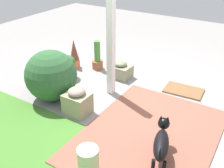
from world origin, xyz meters
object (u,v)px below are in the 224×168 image
at_px(terracotta_pot_broad, 66,65).
at_px(terracotta_pot_tall, 97,59).
at_px(round_shrub, 51,76).
at_px(terracotta_pot_spiky, 74,55).
at_px(ceramic_urn, 88,163).
at_px(stone_planter_nearest, 120,70).
at_px(stone_planter_far, 77,102).
at_px(doormat, 184,91).
at_px(dog, 162,142).
at_px(porch_pillar, 111,41).

distance_m(terracotta_pot_broad, terracotta_pot_tall, 0.76).
height_order(round_shrub, terracotta_pot_spiky, round_shrub).
relative_size(terracotta_pot_tall, ceramic_urn, 1.52).
relative_size(terracotta_pot_broad, terracotta_pot_spiky, 0.75).
height_order(stone_planter_nearest, stone_planter_far, stone_planter_far).
bearing_deg(stone_planter_far, round_shrub, -12.09).
relative_size(round_shrub, terracotta_pot_spiky, 1.41).
relative_size(round_shrub, ceramic_urn, 2.15).
distance_m(stone_planter_nearest, round_shrub, 1.50).
xyz_separation_m(stone_planter_nearest, doormat, (-1.31, -0.13, -0.15)).
bearing_deg(terracotta_pot_broad, terracotta_pot_tall, -113.41).
distance_m(stone_planter_far, ceramic_urn, 1.34).
xyz_separation_m(stone_planter_far, round_shrub, (0.67, -0.14, 0.23)).
relative_size(stone_planter_far, terracotta_pot_broad, 0.98).
distance_m(dog, ceramic_urn, 0.95).
distance_m(round_shrub, ceramic_urn, 1.96).
distance_m(porch_pillar, terracotta_pot_broad, 1.33).
height_order(terracotta_pot_spiky, doormat, terracotta_pot_spiky).
xyz_separation_m(round_shrub, dog, (-2.21, 0.39, -0.17)).
distance_m(stone_planter_nearest, stone_planter_far, 1.49).
bearing_deg(terracotta_pot_broad, stone_planter_far, 138.36).
distance_m(terracotta_pot_broad, doormat, 2.38).
xyz_separation_m(round_shrub, terracotta_pot_spiky, (0.50, -1.23, -0.15)).
bearing_deg(stone_planter_far, terracotta_pot_tall, -66.13).
bearing_deg(stone_planter_nearest, porch_pillar, 104.75).
bearing_deg(doormat, ceramic_urn, 83.06).
relative_size(stone_planter_nearest, round_shrub, 0.50).
relative_size(porch_pillar, terracotta_pot_broad, 4.23).
distance_m(porch_pillar, ceramic_urn, 2.16).
height_order(round_shrub, ceramic_urn, round_shrub).
relative_size(terracotta_pot_broad, ceramic_urn, 1.15).
bearing_deg(stone_planter_nearest, terracotta_pot_spiky, 5.84).
xyz_separation_m(stone_planter_nearest, round_shrub, (0.61, 1.34, 0.29)).
xyz_separation_m(stone_planter_nearest, stone_planter_far, (-0.06, 1.49, 0.06)).
height_order(porch_pillar, stone_planter_nearest, porch_pillar).
xyz_separation_m(stone_planter_nearest, terracotta_pot_broad, (0.94, 0.59, 0.12)).
height_order(terracotta_pot_broad, terracotta_pot_spiky, terracotta_pot_spiky).
relative_size(ceramic_urn, doormat, 0.60).
relative_size(porch_pillar, doormat, 2.91).
bearing_deg(terracotta_pot_tall, round_shrub, 91.37).
bearing_deg(terracotta_pot_spiky, stone_planter_far, 130.32).
xyz_separation_m(terracotta_pot_tall, ceramic_urn, (-1.64, 2.56, -0.02)).
xyz_separation_m(round_shrub, doormat, (-1.92, -1.47, -0.43)).
bearing_deg(dog, round_shrub, -9.98).
height_order(terracotta_pot_broad, ceramic_urn, terracotta_pot_broad).
relative_size(stone_planter_nearest, terracotta_pot_tall, 0.71).
bearing_deg(dog, terracotta_pot_broad, -24.09).
relative_size(terracotta_pot_spiky, ceramic_urn, 1.53).
bearing_deg(stone_planter_far, stone_planter_nearest, -87.67).
relative_size(porch_pillar, dog, 2.92).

